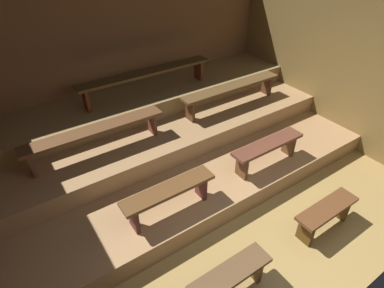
% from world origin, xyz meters
% --- Properties ---
extents(ground, '(6.25, 4.94, 0.08)m').
position_xyz_m(ground, '(0.00, 2.07, -0.04)').
color(ground, '#9C7D45').
extents(wall_back, '(6.25, 0.06, 2.61)m').
position_xyz_m(wall_back, '(0.00, 4.17, 1.31)').
color(wall_back, '#8D5F3A').
rests_on(wall_back, ground).
extents(wall_right, '(0.06, 4.94, 2.61)m').
position_xyz_m(wall_right, '(2.75, 2.07, 1.31)').
color(wall_right, olive).
rests_on(wall_right, ground).
extents(platform_lower, '(5.45, 2.99, 0.30)m').
position_xyz_m(platform_lower, '(0.00, 2.65, 0.15)').
color(platform_lower, '#A67B50').
rests_on(platform_lower, ground).
extents(platform_middle, '(5.45, 1.93, 0.30)m').
position_xyz_m(platform_middle, '(0.00, 3.18, 0.45)').
color(platform_middle, '#A37B4F').
rests_on(platform_middle, platform_lower).
extents(platform_upper, '(5.45, 1.05, 0.30)m').
position_xyz_m(platform_upper, '(0.00, 3.62, 0.75)').
color(platform_upper, olive).
rests_on(platform_upper, platform_middle).
extents(bench_floor_left, '(0.92, 0.26, 0.39)m').
position_xyz_m(bench_floor_left, '(-0.78, 0.40, 0.29)').
color(bench_floor_left, brown).
rests_on(bench_floor_left, ground).
extents(bench_floor_right, '(0.92, 0.26, 0.39)m').
position_xyz_m(bench_floor_right, '(0.78, 0.40, 0.29)').
color(bench_floor_right, brown).
rests_on(bench_floor_right, ground).
extents(bench_lower_left, '(1.19, 0.26, 0.39)m').
position_xyz_m(bench_lower_left, '(-0.83, 1.52, 0.60)').
color(bench_lower_left, brown).
rests_on(bench_lower_left, platform_lower).
extents(bench_lower_right, '(1.19, 0.26, 0.39)m').
position_xyz_m(bench_lower_right, '(0.83, 1.52, 0.60)').
color(bench_lower_right, brown).
rests_on(bench_lower_right, platform_lower).
extents(bench_middle_left, '(1.97, 0.26, 0.39)m').
position_xyz_m(bench_middle_left, '(-1.21, 2.81, 0.92)').
color(bench_middle_left, brown).
rests_on(bench_middle_left, platform_middle).
extents(bench_middle_right, '(1.97, 0.26, 0.39)m').
position_xyz_m(bench_middle_right, '(1.21, 2.81, 0.92)').
color(bench_middle_right, brown).
rests_on(bench_middle_right, platform_middle).
extents(bench_upper_center, '(2.32, 0.26, 0.39)m').
position_xyz_m(bench_upper_center, '(-0.03, 3.53, 1.22)').
color(bench_upper_center, brown).
rests_on(bench_upper_center, platform_upper).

